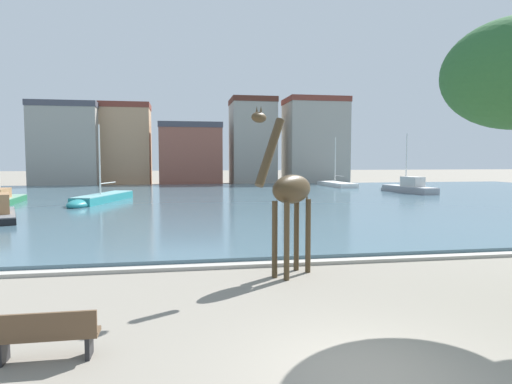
# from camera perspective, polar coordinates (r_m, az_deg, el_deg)

# --- Properties ---
(ground_plane) EXTENTS (300.00, 300.00, 0.00)m
(ground_plane) POSITION_cam_1_polar(r_m,az_deg,el_deg) (8.18, 14.41, -21.86)
(ground_plane) COLOR gray
(harbor_water) EXTENTS (91.77, 47.43, 0.25)m
(harbor_water) POSITION_cam_1_polar(r_m,az_deg,el_deg) (38.70, -5.22, -1.01)
(harbor_water) COLOR #476675
(harbor_water) RESTS_ON ground
(quay_edge_coping) EXTENTS (91.77, 0.50, 0.12)m
(quay_edge_coping) POSITION_cam_1_polar(r_m,az_deg,el_deg) (15.19, 2.16, -9.23)
(quay_edge_coping) COLOR #ADA89E
(quay_edge_coping) RESTS_ON ground
(giraffe_statue) EXTENTS (2.44, 2.22, 5.06)m
(giraffe_statue) POSITION_cam_1_polar(r_m,az_deg,el_deg) (13.49, 4.31, -0.07)
(giraffe_statue) COLOR #42331E
(giraffe_statue) RESTS_ON ground
(sailboat_white) EXTENTS (2.57, 9.63, 6.54)m
(sailboat_white) POSITION_cam_1_polar(r_m,az_deg,el_deg) (58.28, 10.07, 0.93)
(sailboat_white) COLOR white
(sailboat_white) RESTS_ON ground
(sailboat_teal) EXTENTS (3.99, 9.52, 6.37)m
(sailboat_teal) POSITION_cam_1_polar(r_m,az_deg,el_deg) (36.82, -19.58, -0.98)
(sailboat_teal) COLOR teal
(sailboat_teal) RESTS_ON ground
(sailboat_grey) EXTENTS (2.73, 8.32, 6.32)m
(sailboat_grey) POSITION_cam_1_polar(r_m,az_deg,el_deg) (48.59, 18.77, 0.42)
(sailboat_grey) COLOR #939399
(sailboat_grey) RESTS_ON ground
(sailboat_green) EXTENTS (2.96, 9.56, 6.42)m
(sailboat_green) POSITION_cam_1_polar(r_m,az_deg,el_deg) (38.69, -30.15, -0.98)
(sailboat_green) COLOR #236B42
(sailboat_green) RESTS_ON ground
(park_bench) EXTENTS (1.80, 0.44, 0.92)m
(park_bench) POSITION_cam_1_polar(r_m,az_deg,el_deg) (9.01, -25.54, -16.25)
(park_bench) COLOR brown
(park_bench) RESTS_ON ground
(townhouse_wide_warehouse) EXTENTS (8.94, 6.28, 11.46)m
(townhouse_wide_warehouse) POSITION_cam_1_polar(r_m,az_deg,el_deg) (66.54, -23.24, 5.66)
(townhouse_wide_warehouse) COLOR gray
(townhouse_wide_warehouse) RESTS_ON ground
(townhouse_narrow_midrow) EXTENTS (7.01, 5.36, 11.75)m
(townhouse_narrow_midrow) POSITION_cam_1_polar(r_m,az_deg,el_deg) (67.05, -16.41, 5.93)
(townhouse_narrow_midrow) COLOR tan
(townhouse_narrow_midrow) RESTS_ON ground
(townhouse_tall_gabled) EXTENTS (9.05, 6.06, 9.00)m
(townhouse_tall_gabled) POSITION_cam_1_polar(r_m,az_deg,el_deg) (65.62, -8.45, 4.90)
(townhouse_tall_gabled) COLOR #8E5142
(townhouse_tall_gabled) RESTS_ON ground
(townhouse_corner_house) EXTENTS (6.57, 6.80, 12.81)m
(townhouse_corner_house) POSITION_cam_1_polar(r_m,az_deg,el_deg) (67.08, -0.47, 6.55)
(townhouse_corner_house) COLOR gray
(townhouse_corner_house) RESTS_ON ground
(townhouse_end_terrace) EXTENTS (8.99, 6.88, 12.87)m
(townhouse_end_terrace) POSITION_cam_1_polar(r_m,az_deg,el_deg) (67.80, 7.62, 6.51)
(townhouse_end_terrace) COLOR gray
(townhouse_end_terrace) RESTS_ON ground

